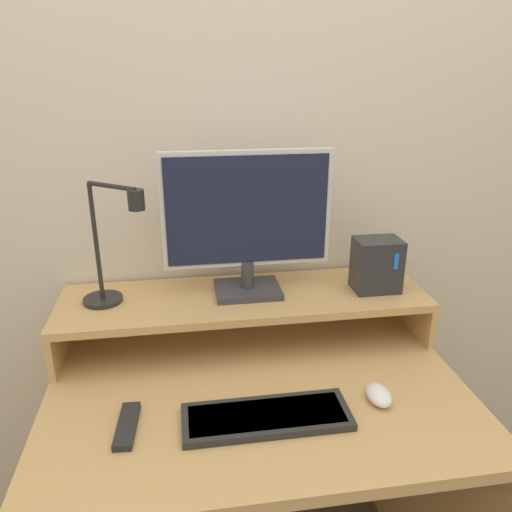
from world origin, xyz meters
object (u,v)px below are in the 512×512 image
monitor (247,219)px  mouse (379,395)px  keyboard (266,417)px  remote_control (127,426)px  desk_lamp (111,256)px  router_dock (377,265)px

monitor → mouse: 0.56m
keyboard → remote_control: (-0.31, 0.02, -0.00)m
monitor → keyboard: 0.52m
mouse → remote_control: (-0.58, -0.01, -0.01)m
monitor → remote_control: bearing=-131.3°
desk_lamp → router_dock: 0.73m
router_dock → mouse: 0.39m
router_dock → desk_lamp: bearing=179.4°
router_dock → keyboard: 0.56m
desk_lamp → remote_control: desk_lamp is taller
desk_lamp → router_dock: (0.73, -0.01, -0.07)m
mouse → desk_lamp: bearing=152.3°
monitor → router_dock: 0.40m
mouse → router_dock: bearing=72.0°
desk_lamp → remote_control: bearing=-82.7°
monitor → mouse: (0.26, -0.36, -0.34)m
remote_control → router_dock: bearing=25.5°
desk_lamp → remote_control: size_ratio=2.28×
keyboard → mouse: bearing=5.6°
keyboard → mouse: (0.28, 0.03, 0.01)m
monitor → remote_control: (-0.32, -0.36, -0.35)m
monitor → remote_control: size_ratio=3.11×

